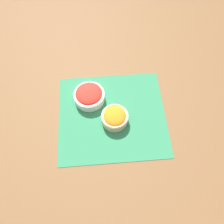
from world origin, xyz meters
name	(u,v)px	position (x,y,z in m)	size (l,w,h in m)	color
ground_plane	(112,115)	(0.00, 0.00, 0.00)	(3.00, 3.00, 0.00)	brown
placemat	(112,115)	(0.00, 0.00, 0.00)	(0.48, 0.44, 0.00)	#2D7A51
tomato_bowl	(89,95)	(0.10, -0.09, 0.04)	(0.14, 0.14, 0.07)	white
carrot_bowl	(115,117)	(-0.01, 0.03, 0.04)	(0.12, 0.12, 0.06)	#C6B28E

